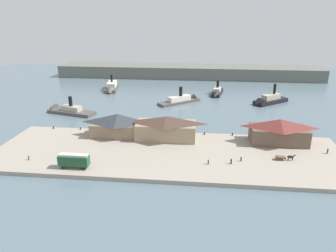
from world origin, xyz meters
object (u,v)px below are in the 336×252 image
object	(u,v)px
ferry_shed_west_terminal	(279,131)
pedestrian_by_tram	(29,158)
mooring_post_east	(80,128)
ferry_departing_north	(217,93)
mooring_post_center_west	(204,133)
mooring_post_west	(233,134)
pedestrian_near_cart	(231,161)
mooring_post_center_east	(54,128)
ferry_shed_east_terminal	(118,125)
pedestrian_walking_east	(328,151)
ferry_moored_west	(65,110)
ferry_approaching_west	(268,101)
ferry_mid_harbor	(111,88)
ferry_shed_customs_shed	(166,127)
ferry_moored_east	(184,100)
street_tram	(74,160)
pedestrian_standing_center	(208,162)
horse_cart	(284,157)
pedestrian_near_west_shed	(241,159)

from	to	relation	value
ferry_shed_west_terminal	pedestrian_by_tram	bearing A→B (deg)	-163.95
mooring_post_east	ferry_departing_north	bearing A→B (deg)	51.01
mooring_post_center_west	mooring_post_east	xyz separation A→B (m)	(-46.12, 0.20, 0.00)
ferry_shed_west_terminal	mooring_post_west	size ratio (longest dim) A/B	20.75
pedestrian_near_cart	mooring_post_center_east	world-z (taller)	pedestrian_near_cart
ferry_shed_east_terminal	pedestrian_walking_east	size ratio (longest dim) A/B	10.59
ferry_moored_west	ferry_shed_east_terminal	bearing A→B (deg)	-41.49
mooring_post_center_east	ferry_shed_west_terminal	bearing A→B (deg)	-3.40
ferry_shed_west_terminal	ferry_approaching_west	bearing A→B (deg)	83.06
ferry_shed_east_terminal	mooring_post_west	distance (m)	40.71
pedestrian_near_cart	ferry_mid_harbor	world-z (taller)	ferry_mid_harbor
ferry_shed_customs_shed	ferry_approaching_west	world-z (taller)	ferry_approaching_west
ferry_shed_east_terminal	ferry_moored_east	size ratio (longest dim) A/B	0.85
mooring_post_center_east	ferry_moored_west	size ratio (longest dim) A/B	0.04
street_tram	mooring_post_center_west	bearing A→B (deg)	39.72
street_tram	ferry_departing_north	distance (m)	104.60
ferry_mid_harbor	ferry_shed_east_terminal	bearing A→B (deg)	-72.28
ferry_shed_west_terminal	mooring_post_center_west	size ratio (longest dim) A/B	20.75
pedestrian_by_tram	mooring_post_center_west	xyz separation A→B (m)	(51.70, 26.70, -0.27)
ferry_shed_east_terminal	ferry_shed_customs_shed	size ratio (longest dim) A/B	0.91
pedestrian_near_cart	pedestrian_standing_center	bearing A→B (deg)	-172.17
pedestrian_walking_east	ferry_mid_harbor	xyz separation A→B (m)	(-91.99, 81.92, -0.43)
ferry_approaching_west	ferry_mid_harbor	distance (m)	87.49
mooring_post_east	ferry_moored_west	distance (m)	28.76
horse_cart	ferry_departing_north	xyz separation A→B (m)	(-17.00, 83.72, -0.87)
pedestrian_walking_east	mooring_post_center_east	xyz separation A→B (m)	(-94.57, 12.19, -0.36)
ferry_shed_customs_shed	street_tram	size ratio (longest dim) A/B	2.44
pedestrian_near_cart	ferry_shed_customs_shed	bearing A→B (deg)	139.55
pedestrian_near_cart	mooring_post_center_west	size ratio (longest dim) A/B	1.96
mooring_post_west	ferry_departing_north	distance (m)	65.07
pedestrian_by_tram	pedestrian_walking_east	bearing A→B (deg)	9.22
mooring_post_east	mooring_post_west	world-z (taller)	same
pedestrian_walking_east	street_tram	bearing A→B (deg)	-166.39
mooring_post_center_east	ferry_approaching_west	size ratio (longest dim) A/B	0.05
pedestrian_by_tram	mooring_post_center_west	distance (m)	58.18
pedestrian_by_tram	mooring_post_center_east	distance (m)	27.19
mooring_post_center_east	ferry_mid_harbor	world-z (taller)	ferry_mid_harbor
pedestrian_by_tram	mooring_post_west	size ratio (longest dim) A/B	1.75
pedestrian_near_cart	ferry_moored_west	world-z (taller)	ferry_moored_west
mooring_post_west	ferry_moored_east	bearing A→B (deg)	112.75
pedestrian_walking_east	mooring_post_center_west	size ratio (longest dim) A/B	1.98
ferry_moored_west	ferry_shed_customs_shed	bearing A→B (deg)	-30.44
pedestrian_walking_east	mooring_post_east	xyz separation A→B (m)	(-84.13, 12.34, -0.36)
mooring_post_west	ferry_departing_north	xyz separation A→B (m)	(-3.42, 64.98, -0.40)
ferry_shed_west_terminal	mooring_post_east	distance (m)	70.91
ferry_shed_west_terminal	mooring_post_west	xyz separation A→B (m)	(-14.53, 5.07, -3.75)
ferry_shed_customs_shed	pedestrian_near_west_shed	size ratio (longest dim) A/B	13.27
ferry_mid_harbor	mooring_post_west	bearing A→B (deg)	-47.36
ferry_shed_customs_shed	ferry_mid_harbor	xyz separation A→B (m)	(-40.74, 74.71, -3.65)
ferry_shed_west_terminal	pedestrian_near_cart	world-z (taller)	ferry_shed_west_terminal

